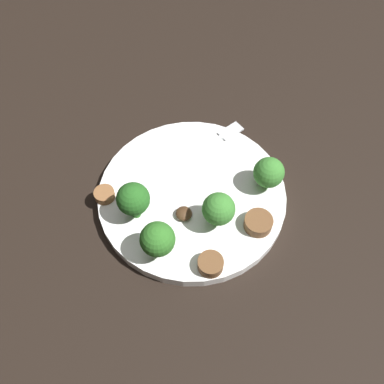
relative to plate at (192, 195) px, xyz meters
The scene contains 11 objects.
ground_plane 0.01m from the plate, ahead, with size 1.40×1.40×0.00m, color black.
plate is the anchor object (origin of this frame).
fork 0.07m from the plate, 30.44° to the left, with size 0.18×0.05×0.00m.
broccoli_floret_0 0.10m from the plate, 45.32° to the right, with size 0.04×0.04×0.05m.
broccoli_floret_1 0.09m from the plate, 153.96° to the left, with size 0.04×0.04×0.06m.
broccoli_floret_2 0.07m from the plate, 106.87° to the right, with size 0.04×0.04×0.05m.
broccoli_floret_3 0.10m from the plate, 165.66° to the right, with size 0.04×0.04×0.06m.
sausage_slice_0 0.11m from the plate, 132.29° to the left, with size 0.03×0.03×0.01m, color brown.
sausage_slice_1 0.10m from the plate, 83.10° to the right, with size 0.03×0.03×0.01m, color brown.
sausage_slice_2 0.11m from the plate, 129.86° to the right, with size 0.03×0.03×0.01m, color brown.
mushroom_1 0.04m from the plate, 157.57° to the right, with size 0.02×0.02×0.01m, color #422B19.
Camera 1 is at (-0.23, -0.18, 0.46)m, focal length 38.60 mm.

